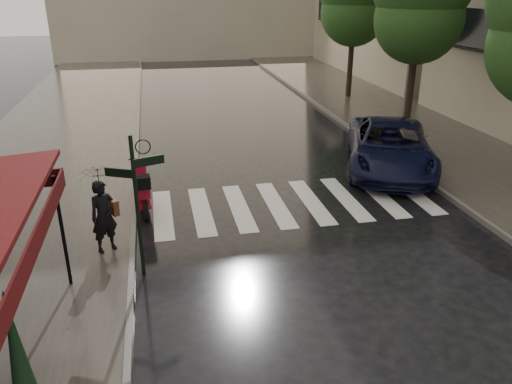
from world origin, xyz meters
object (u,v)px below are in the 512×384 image
object	(u,v)px
pedestrian_with_umbrella	(100,183)
parked_car	(390,146)
scooter	(143,191)
parasol_back	(20,364)

from	to	relation	value
pedestrian_with_umbrella	parked_car	distance (m)	9.78
scooter	parked_car	bearing A→B (deg)	7.31
parasol_back	parked_car	bearing A→B (deg)	43.92
pedestrian_with_umbrella	parked_car	world-z (taller)	pedestrian_with_umbrella
parked_car	scooter	bearing A→B (deg)	-146.44
parked_car	parasol_back	xyz separation A→B (m)	(-9.48, -9.13, 0.54)
pedestrian_with_umbrella	parked_car	bearing A→B (deg)	-5.37
pedestrian_with_umbrella	scooter	world-z (taller)	pedestrian_with_umbrella
pedestrian_with_umbrella	parked_car	xyz separation A→B (m)	(8.85, 4.04, -0.97)
parasol_back	pedestrian_with_umbrella	bearing A→B (deg)	82.98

